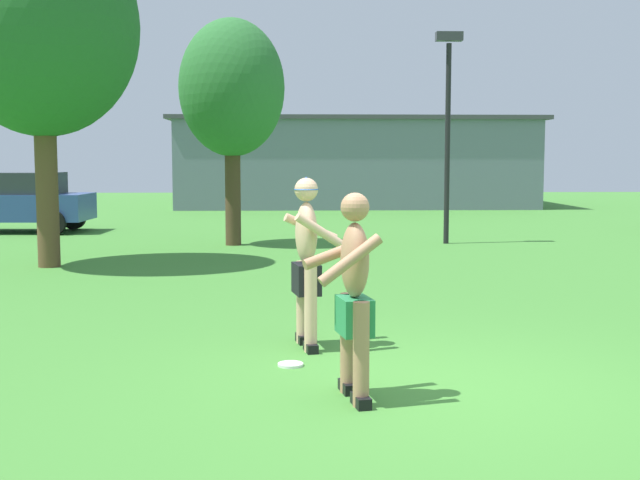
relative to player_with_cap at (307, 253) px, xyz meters
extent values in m
plane|color=#428433|center=(0.95, -1.49, -0.98)|extent=(80.00, 80.00, 0.00)
cube|color=black|center=(-0.04, 0.20, -0.93)|extent=(0.16, 0.28, 0.09)
cylinder|color=#E0AD89|center=(-0.04, 0.20, -0.54)|extent=(0.13, 0.13, 0.87)
cube|color=black|center=(0.03, -0.20, -0.93)|extent=(0.16, 0.28, 0.09)
cylinder|color=#E0AD89|center=(0.03, -0.20, -0.54)|extent=(0.13, 0.13, 0.87)
cube|color=black|center=(-0.01, 0.00, -0.26)|extent=(0.31, 0.44, 0.31)
ellipsoid|color=#E0AD89|center=(-0.01, 0.00, 0.21)|extent=(0.29, 0.41, 0.63)
cylinder|color=#E0AD89|center=(0.05, 0.26, 0.24)|extent=(0.59, 0.25, 0.32)
cylinder|color=#E0AD89|center=(0.14, -0.23, 0.24)|extent=(0.56, 0.25, 0.40)
sphere|color=#E0AD89|center=(-0.01, 0.00, 0.65)|extent=(0.24, 0.24, 0.24)
cone|color=#194CA5|center=(-0.01, 0.00, 0.72)|extent=(0.30, 0.30, 0.13)
cube|color=black|center=(0.38, -2.03, -0.93)|extent=(0.16, 0.28, 0.09)
cylinder|color=tan|center=(0.38, -2.03, -0.56)|extent=(0.13, 0.13, 0.84)
cube|color=black|center=(0.31, -1.64, -0.93)|extent=(0.16, 0.28, 0.09)
cylinder|color=tan|center=(0.31, -1.64, -0.56)|extent=(0.13, 0.13, 0.84)
cube|color=#28844C|center=(0.34, -1.83, -0.29)|extent=(0.30, 0.40, 0.30)
ellipsoid|color=tan|center=(0.34, -1.83, 0.16)|extent=(0.28, 0.38, 0.60)
cylinder|color=tan|center=(0.29, -2.08, 0.19)|extent=(0.53, 0.23, 0.40)
cylinder|color=tan|center=(0.20, -1.62, 0.19)|extent=(0.57, 0.30, 0.25)
sphere|color=tan|center=(0.34, -1.83, 0.58)|extent=(0.23, 0.23, 0.23)
cylinder|color=white|center=(-0.17, -0.75, -0.97)|extent=(0.24, 0.24, 0.03)
cube|color=#2D478C|center=(-7.68, 13.51, -0.31)|extent=(4.35, 1.92, 0.70)
cube|color=#282D33|center=(-7.48, 13.51, 0.32)|extent=(2.45, 1.65, 0.56)
cylinder|color=black|center=(-6.20, 12.57, -0.66)|extent=(0.65, 0.24, 0.64)
cylinder|color=black|center=(-6.15, 14.37, -0.66)|extent=(0.65, 0.24, 0.64)
cylinder|color=black|center=(3.41, 10.19, 1.28)|extent=(0.12, 0.12, 4.52)
cube|color=#333338|center=(3.41, 10.19, 3.69)|extent=(0.60, 0.24, 0.20)
cube|color=slate|center=(2.44, 25.61, 0.73)|extent=(13.96, 6.91, 3.41)
cube|color=#3F3F44|center=(2.44, 25.61, 2.51)|extent=(14.52, 7.18, 0.16)
cylinder|color=#4C3823|center=(-1.45, 10.04, 0.24)|extent=(0.35, 0.35, 2.45)
ellipsoid|color=#2D7033|center=(-1.45, 10.04, 2.53)|extent=(2.34, 2.34, 3.04)
cylinder|color=brown|center=(-4.52, 6.46, 0.48)|extent=(0.39, 0.39, 2.91)
ellipsoid|color=#236028|center=(-4.52, 6.46, 3.29)|extent=(3.39, 3.39, 3.89)
camera|label=1|loc=(-0.17, -8.25, 0.97)|focal=45.61mm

